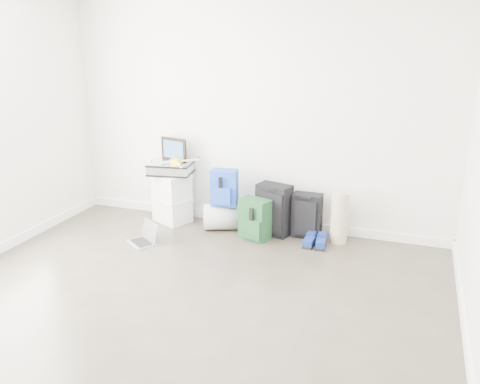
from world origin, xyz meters
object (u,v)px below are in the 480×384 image
at_px(boxes_stack, 172,198).
at_px(carry_on, 307,216).
at_px(briefcase, 171,168).
at_px(large_suitcase, 274,210).
at_px(duffel_bag, 225,217).
at_px(laptop, 145,238).

bearing_deg(boxes_stack, carry_on, 26.60).
xyz_separation_m(boxes_stack, briefcase, (-0.00, 0.00, 0.37)).
xyz_separation_m(briefcase, large_suitcase, (1.28, 0.00, -0.37)).
bearing_deg(briefcase, boxes_stack, -9.02).
height_order(large_suitcase, carry_on, large_suitcase).
xyz_separation_m(duffel_bag, large_suitcase, (0.58, 0.04, 0.14)).
xyz_separation_m(large_suitcase, laptop, (-1.26, -0.71, -0.24)).
relative_size(duffel_bag, laptop, 1.24).
distance_m(large_suitcase, laptop, 1.47).
bearing_deg(laptop, duffel_bag, 80.15).
bearing_deg(boxes_stack, laptop, -64.15).
height_order(boxes_stack, duffel_bag, boxes_stack).
bearing_deg(boxes_stack, large_suitcase, 25.06).
bearing_deg(boxes_stack, duffel_bag, 22.23).
relative_size(large_suitcase, carry_on, 1.16).
distance_m(boxes_stack, laptop, 0.75).
distance_m(boxes_stack, duffel_bag, 0.72).
relative_size(boxes_stack, carry_on, 1.18).
distance_m(duffel_bag, large_suitcase, 0.59).
bearing_deg(carry_on, laptop, -154.63).
xyz_separation_m(duffel_bag, laptop, (-0.69, -0.68, -0.10)).
bearing_deg(duffel_bag, boxes_stack, 156.27).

